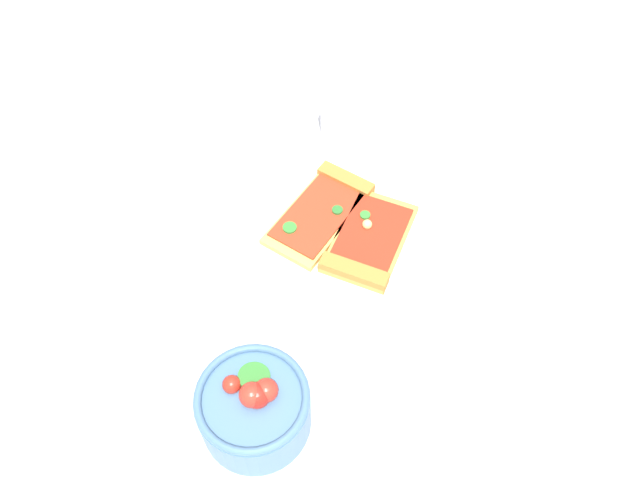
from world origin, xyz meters
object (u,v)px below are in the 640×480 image
object	(u,v)px
salad_bowl	(254,407)
pizza_slice_near	(323,209)
pizza_slice_far	(367,245)
plate	(350,237)
paper_napkin	(470,461)
soda_glass	(219,89)
pepper_shaker	(332,113)

from	to	relation	value
salad_bowl	pizza_slice_near	bearing A→B (deg)	-45.02
pizza_slice_far	salad_bowl	xyz separation A→B (m)	(-0.12, 0.21, 0.02)
pizza_slice_near	salad_bowl	world-z (taller)	salad_bowl
plate	salad_bowl	xyz separation A→B (m)	(-0.15, 0.21, 0.03)
plate	paper_napkin	size ratio (longest dim) A/B	1.79
plate	pizza_slice_near	size ratio (longest dim) A/B	1.37
soda_glass	paper_napkin	xyz separation A→B (m)	(-0.57, -0.00, -0.06)
plate	salad_bowl	bearing A→B (deg)	125.75
pepper_shaker	soda_glass	bearing A→B (deg)	50.72
pizza_slice_near	soda_glass	distance (m)	0.23
salad_bowl	soda_glass	xyz separation A→B (m)	(0.42, -0.16, 0.02)
paper_napkin	pepper_shaker	xyz separation A→B (m)	(0.47, -0.12, 0.04)
plate	soda_glass	bearing A→B (deg)	9.27
plate	pepper_shaker	xyz separation A→B (m)	(0.17, -0.08, 0.03)
pizza_slice_far	salad_bowl	size ratio (longest dim) A/B	1.38
salad_bowl	pizza_slice_far	bearing A→B (deg)	-60.51
pizza_slice_near	pizza_slice_far	bearing A→B (deg)	-167.02
soda_glass	pizza_slice_far	bearing A→B (deg)	-170.40
salad_bowl	soda_glass	bearing A→B (deg)	-21.03
plate	soda_glass	size ratio (longest dim) A/B	1.75
soda_glass	pepper_shaker	size ratio (longest dim) A/B	1.66
paper_napkin	soda_glass	bearing A→B (deg)	0.34
pizza_slice_near	soda_glass	bearing A→B (deg)	8.46
pizza_slice_near	paper_napkin	distance (m)	0.34
paper_napkin	pepper_shaker	size ratio (longest dim) A/B	1.63
pizza_slice_near	pepper_shaker	xyz separation A→B (m)	(0.13, -0.09, 0.02)
pizza_slice_near	paper_napkin	world-z (taller)	pizza_slice_near
salad_bowl	paper_napkin	world-z (taller)	salad_bowl
pizza_slice_far	salad_bowl	bearing A→B (deg)	119.49
pizza_slice_far	pepper_shaker	bearing A→B (deg)	-19.50
plate	pizza_slice_far	xyz separation A→B (m)	(-0.03, -0.01, 0.01)
pizza_slice_far	paper_napkin	size ratio (longest dim) A/B	1.22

